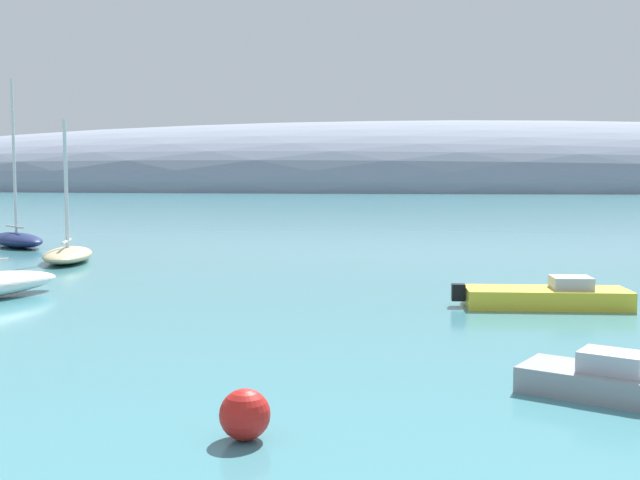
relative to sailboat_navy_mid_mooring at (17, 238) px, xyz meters
The scene contains 5 objects.
distant_ridge 158.13m from the sailboat_navy_mid_mooring, 78.91° to the left, with size 373.49×73.28×34.27m, color gray.
sailboat_navy_mid_mooring is the anchor object (origin of this frame).
sailboat_sand_outer_mooring 9.57m from the sailboat_navy_mid_mooring, 49.29° to the right, with size 3.58×6.04×6.95m.
motorboat_yellow_foreground 32.85m from the sailboat_navy_mid_mooring, 33.96° to the right, with size 5.72×2.00×1.01m.
mooring_buoy_red 37.62m from the sailboat_navy_mid_mooring, 58.16° to the right, with size 0.85×0.85×0.85m, color red.
Camera 1 is at (1.90, -0.78, 4.40)m, focal length 44.27 mm.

